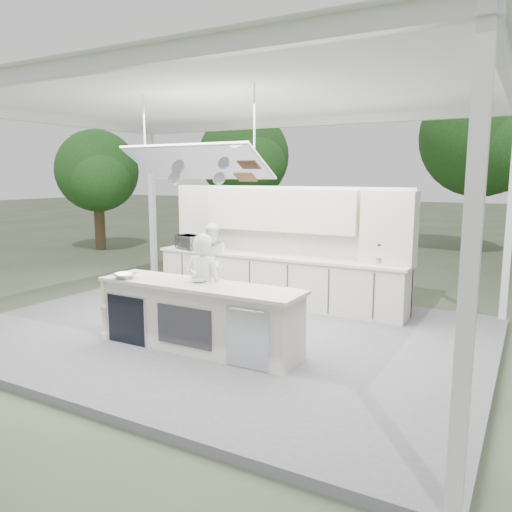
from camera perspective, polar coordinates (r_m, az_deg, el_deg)
The scene contains 12 objects.
ground at distance 8.17m, azimuth -3.85°, elevation -9.17°, with size 90.00×90.00×0.00m, color #4D593D.
stage_deck at distance 8.16m, azimuth -3.86°, elevation -8.77°, with size 8.00×6.00×0.12m, color slate.
tent at distance 7.83m, azimuth -4.19°, elevation 17.53°, with size 8.20×6.20×3.86m.
demo_island at distance 7.19m, azimuth -6.70°, elevation -6.84°, with size 3.10×0.79×0.95m.
back_counter at distance 9.61m, azimuth 2.30°, elevation -2.67°, with size 5.08×0.72×0.95m.
back_wall_unit at distance 9.46m, azimuth 5.33°, elevation 3.10°, with size 5.05×0.48×2.25m.
tree_cluster at distance 16.87m, azimuth 14.32°, elevation 11.34°, with size 19.55×9.40×5.85m.
head_chef at distance 7.28m, azimuth -5.95°, elevation -3.81°, with size 0.60×0.39×1.64m, color white.
sous_chef at distance 9.84m, azimuth -4.71°, elevation -0.69°, with size 0.75×0.58×1.54m, color white.
toaster_oven at distance 10.40m, azimuth -7.71°, elevation 1.59°, with size 0.51×0.35×0.28m, color #B6B8BD.
bowl_large at distance 7.60m, azimuth -14.78°, elevation -2.21°, with size 0.32×0.32×0.08m, color silver.
bowl_small at distance 7.15m, azimuth -6.57°, elevation -2.72°, with size 0.22×0.22×0.07m, color silver.
Camera 1 is at (4.25, -6.49, 2.57)m, focal length 35.00 mm.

